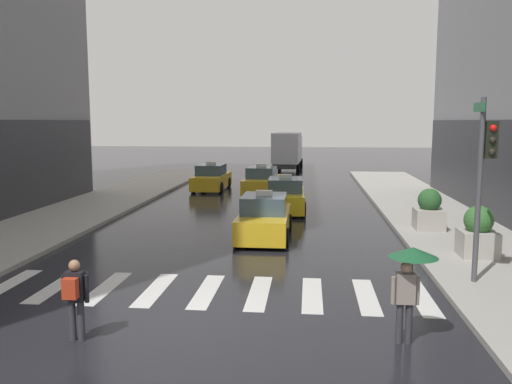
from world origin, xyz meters
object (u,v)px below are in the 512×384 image
traffic_light_pole (484,164)px  planter_near_corner (478,233)px  taxi_lead (264,219)px  planter_mid_block (429,211)px  pedestrian_with_umbrella (410,269)px  pedestrian_with_backpack (75,294)px  box_truck (288,150)px  taxi_second (285,196)px  taxi_fourth (211,179)px  taxi_third (262,182)px

traffic_light_pole → planter_near_corner: (0.80, 2.76, -2.38)m
taxi_lead → planter_mid_block: (6.32, 1.47, 0.15)m
pedestrian_with_umbrella → pedestrian_with_backpack: (-6.54, -0.55, -0.54)m
pedestrian_with_backpack → planter_mid_block: size_ratio=1.03×
box_truck → pedestrian_with_backpack: box_truck is taller
pedestrian_with_umbrella → planter_near_corner: size_ratio=1.21×
pedestrian_with_umbrella → pedestrian_with_backpack: bearing=-175.2°
taxi_second → planter_near_corner: size_ratio=2.86×
taxi_fourth → taxi_third: bearing=-23.3°
box_truck → pedestrian_with_umbrella: 36.43m
planter_near_corner → pedestrian_with_umbrella: bearing=-116.5°
taxi_second → box_truck: box_truck is taller
traffic_light_pole → taxi_fourth: size_ratio=1.05×
pedestrian_with_backpack → taxi_second: bearing=77.7°
taxi_second → planter_mid_block: 7.37m
box_truck → taxi_lead: bearing=-89.5°
taxi_lead → taxi_fourth: bearing=108.4°
traffic_light_pole → pedestrian_with_umbrella: size_ratio=2.47×
pedestrian_with_backpack → traffic_light_pole: bearing=26.0°
taxi_fourth → traffic_light_pole: bearing=-60.8°
traffic_light_pole → taxi_fourth: traffic_light_pole is taller
planter_near_corner → taxi_third: bearing=118.6°
taxi_fourth → pedestrian_with_umbrella: (8.13, -22.88, 0.79)m
planter_near_corner → planter_mid_block: 4.18m
taxi_second → box_truck: size_ratio=0.60×
pedestrian_with_umbrella → pedestrian_with_backpack: size_ratio=1.18×
taxi_third → pedestrian_with_backpack: (-1.74, -21.99, 0.25)m
taxi_lead → taxi_second: (0.52, 6.01, 0.00)m
planter_mid_block → taxi_second: bearing=141.9°
taxi_third → planter_near_corner: taxi_third is taller
taxi_second → traffic_light_pole: bearing=-64.0°
planter_mid_block → planter_near_corner: bearing=-81.9°
taxi_lead → box_truck: bearing=90.5°
box_truck → planter_mid_block: 26.33m
box_truck → pedestrian_with_umbrella: size_ratio=3.93×
pedestrian_with_backpack → taxi_lead: bearing=73.4°
pedestrian_with_backpack → planter_mid_block: planter_mid_block is taller
traffic_light_pole → planter_mid_block: bearing=88.3°
pedestrian_with_backpack → planter_near_corner: 12.16m
planter_mid_block → taxi_third: bearing=125.0°
taxi_lead → taxi_fourth: (-4.52, 13.61, 0.00)m
taxi_lead → planter_near_corner: (6.91, -2.66, 0.15)m
traffic_light_pole → box_truck: 33.02m
taxi_third → box_truck: box_truck is taller
taxi_second → planter_mid_block: taxi_second is taller
box_truck → planter_mid_block: bearing=-75.6°
taxi_lead → planter_mid_block: size_ratio=2.84×
taxi_second → planter_near_corner: bearing=-53.6°
pedestrian_with_umbrella → planter_mid_block: bearing=75.9°
pedestrian_with_umbrella → planter_near_corner: 7.41m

